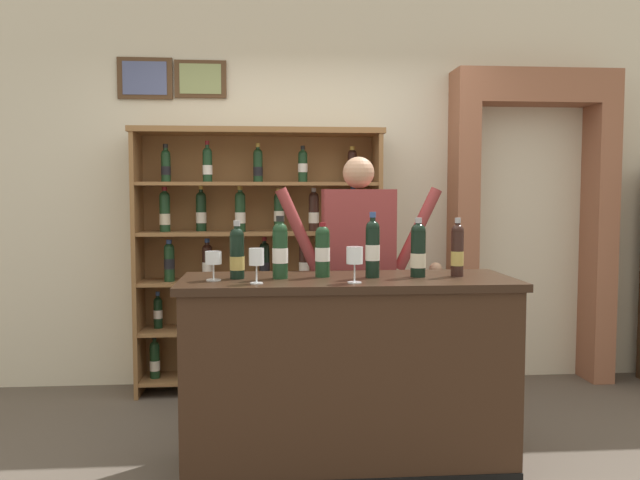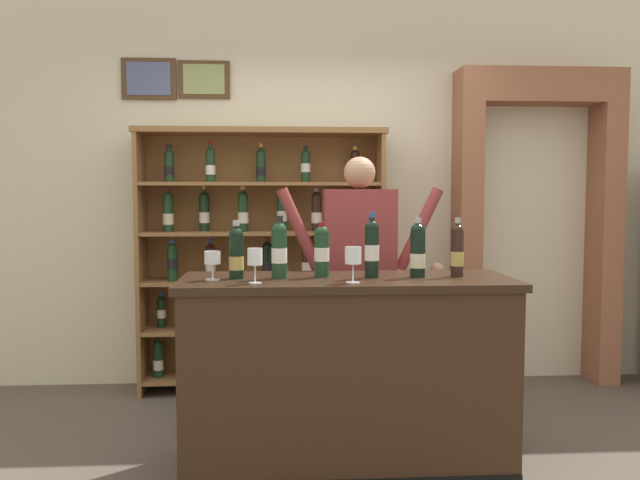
{
  "view_description": "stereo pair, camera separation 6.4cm",
  "coord_description": "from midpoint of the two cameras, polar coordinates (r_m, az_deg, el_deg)",
  "views": [
    {
      "loc": [
        -0.32,
        -3.33,
        1.46
      ],
      "look_at": [
        -0.03,
        0.25,
        1.2
      ],
      "focal_mm": 36.64,
      "sensor_mm": 36.0,
      "label": 1
    },
    {
      "loc": [
        -0.26,
        -3.33,
        1.46
      ],
      "look_at": [
        -0.03,
        0.25,
        1.2
      ],
      "focal_mm": 36.64,
      "sensor_mm": 36.0,
      "label": 2
    }
  ],
  "objects": [
    {
      "name": "tasting_bottle_grappa",
      "position": [
        3.36,
        -6.78,
        -1.11
      ],
      "size": [
        0.08,
        0.08,
        0.3
      ],
      "color": "black",
      "rests_on": "tasting_counter"
    },
    {
      "name": "wine_glass_right",
      "position": [
        3.31,
        -8.82,
        -1.64
      ],
      "size": [
        0.08,
        0.08,
        0.15
      ],
      "color": "silver",
      "rests_on": "tasting_counter"
    },
    {
      "name": "archway_doorway",
      "position": [
        5.31,
        18.31,
        2.42
      ],
      "size": [
        1.24,
        0.45,
        2.37
      ],
      "color": "#935B42",
      "rests_on": "ground"
    },
    {
      "name": "tasting_bottle_vin_santo",
      "position": [
        3.43,
        9.06,
        -0.88
      ],
      "size": [
        0.08,
        0.08,
        0.31
      ],
      "color": "black",
      "rests_on": "tasting_counter"
    },
    {
      "name": "wine_glass_spare",
      "position": [
        3.17,
        -5.13,
        -1.57
      ],
      "size": [
        0.07,
        0.07,
        0.17
      ],
      "color": "silver",
      "rests_on": "tasting_counter"
    },
    {
      "name": "shopkeeper",
      "position": [
        4.0,
        3.91,
        -1.94
      ],
      "size": [
        1.04,
        0.22,
        1.67
      ],
      "color": "#2D3347",
      "rests_on": "ground"
    },
    {
      "name": "wine_glass_center",
      "position": [
        3.18,
        3.48,
        -1.53
      ],
      "size": [
        0.08,
        0.08,
        0.18
      ],
      "color": "silver",
      "rests_on": "tasting_counter"
    },
    {
      "name": "tasting_counter",
      "position": [
        3.48,
        2.86,
        -11.65
      ],
      "size": [
        1.72,
        0.64,
        1.02
      ],
      "color": "#382316",
      "rests_on": "ground"
    },
    {
      "name": "tasting_bottle_riserva",
      "position": [
        3.38,
        5.09,
        -0.65
      ],
      "size": [
        0.07,
        0.07,
        0.34
      ],
      "color": "black",
      "rests_on": "tasting_counter"
    },
    {
      "name": "ground_plane",
      "position": [
        3.65,
        1.29,
        -19.53
      ],
      "size": [
        14.0,
        14.0,
        0.02
      ],
      "primitive_type": "cube",
      "color": "brown"
    },
    {
      "name": "wine_shelf",
      "position": [
        4.81,
        -4.7,
        -1.34
      ],
      "size": [
        1.8,
        0.37,
        1.91
      ],
      "color": "olive",
      "rests_on": "ground"
    },
    {
      "name": "back_wall",
      "position": [
        5.07,
        -0.38,
        7.26
      ],
      "size": [
        12.0,
        0.19,
        3.46
      ],
      "color": "beige",
      "rests_on": "ground"
    },
    {
      "name": "tasting_bottle_bianco",
      "position": [
        3.34,
        -3.03,
        -0.78
      ],
      "size": [
        0.08,
        0.08,
        0.32
      ],
      "color": "#19381E",
      "rests_on": "tasting_counter"
    },
    {
      "name": "tasting_bottle_super_tuscan",
      "position": [
        3.5,
        12.41,
        -0.86
      ],
      "size": [
        0.07,
        0.07,
        0.31
      ],
      "color": "black",
      "rests_on": "tasting_counter"
    },
    {
      "name": "tasting_bottle_brunello",
      "position": [
        3.4,
        0.7,
        -0.88
      ],
      "size": [
        0.08,
        0.08,
        0.29
      ],
      "color": "#19381E",
      "rests_on": "tasting_counter"
    }
  ]
}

